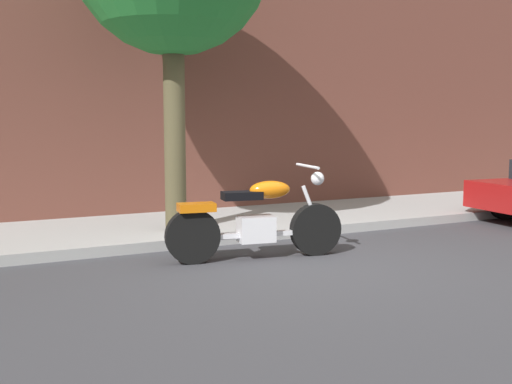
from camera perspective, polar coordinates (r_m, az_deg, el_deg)
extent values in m
plane|color=#38383D|center=(7.53, 4.45, -6.51)|extent=(60.00, 60.00, 0.00)
cube|color=#9B9B9B|center=(9.81, -3.43, -2.98)|extent=(25.50, 2.50, 0.14)
cylinder|color=black|center=(7.89, 5.52, -3.46)|extent=(0.67, 0.24, 0.66)
cylinder|color=black|center=(7.43, -5.87, -4.10)|extent=(0.67, 0.24, 0.66)
cube|color=silver|center=(7.61, 0.00, -3.42)|extent=(0.48, 0.35, 0.32)
cube|color=silver|center=(7.63, 0.00, -3.94)|extent=(1.42, 0.30, 0.06)
ellipsoid|color=#D1660C|center=(7.60, 1.29, 0.22)|extent=(0.55, 0.34, 0.22)
cube|color=black|center=(7.50, -1.31, -0.33)|extent=(0.51, 0.31, 0.10)
cube|color=#D1660C|center=(7.38, -5.52, -1.41)|extent=(0.47, 0.31, 0.10)
cylinder|color=silver|center=(7.83, 5.13, -1.46)|extent=(0.28, 0.09, 0.58)
cylinder|color=silver|center=(7.75, 4.76, 2.40)|extent=(0.14, 0.70, 0.04)
sphere|color=silver|center=(7.81, 5.70, 1.25)|extent=(0.17, 0.17, 0.17)
cylinder|color=silver|center=(7.71, -2.13, -4.05)|extent=(0.80, 0.21, 0.09)
cylinder|color=black|center=(11.58, 21.80, -0.71)|extent=(0.65, 0.27, 0.64)
cylinder|color=#4E472E|center=(8.79, -7.52, 5.93)|extent=(0.30, 0.30, 3.21)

